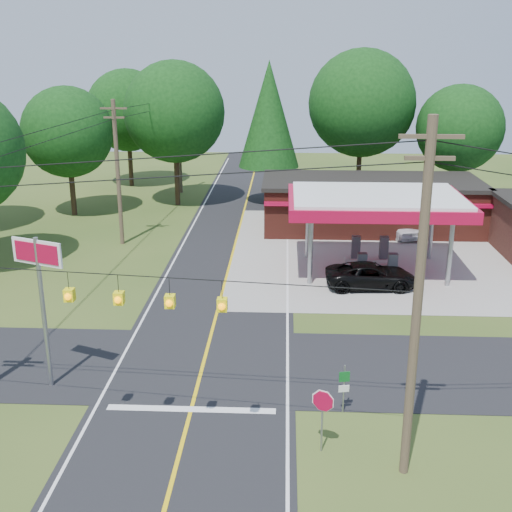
{
  "coord_description": "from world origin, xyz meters",
  "views": [
    {
      "loc": [
        3.49,
        -25.02,
        13.23
      ],
      "look_at": [
        2.0,
        7.0,
        2.8
      ],
      "focal_mm": 45.0,
      "sensor_mm": 36.0,
      "label": 1
    }
  ],
  "objects_px": {
    "octagonal_stop_sign": "(323,406)",
    "gas_canopy": "(376,204)",
    "big_stop_sign": "(40,279)",
    "suv_car": "(371,276)",
    "sedan_car": "(400,225)"
  },
  "relations": [
    {
      "from": "gas_canopy",
      "to": "suv_car",
      "type": "distance_m",
      "value": 4.67
    },
    {
      "from": "gas_canopy",
      "to": "octagonal_stop_sign",
      "type": "relative_size",
      "value": 4.47
    },
    {
      "from": "gas_canopy",
      "to": "sedan_car",
      "type": "relative_size",
      "value": 2.31
    },
    {
      "from": "big_stop_sign",
      "to": "octagonal_stop_sign",
      "type": "xyz_separation_m",
      "value": [
        10.86,
        -4.0,
        -2.9
      ]
    },
    {
      "from": "gas_canopy",
      "to": "suv_car",
      "type": "bearing_deg",
      "value": -99.46
    },
    {
      "from": "suv_car",
      "to": "octagonal_stop_sign",
      "type": "height_order",
      "value": "octagonal_stop_sign"
    },
    {
      "from": "sedan_car",
      "to": "big_stop_sign",
      "type": "bearing_deg",
      "value": -142.29
    },
    {
      "from": "sedan_car",
      "to": "big_stop_sign",
      "type": "distance_m",
      "value": 29.48
    },
    {
      "from": "big_stop_sign",
      "to": "octagonal_stop_sign",
      "type": "bearing_deg",
      "value": -20.23
    },
    {
      "from": "gas_canopy",
      "to": "sedan_car",
      "type": "xyz_separation_m",
      "value": [
        3.0,
        8.0,
        -3.48
      ]
    },
    {
      "from": "octagonal_stop_sign",
      "to": "gas_canopy",
      "type": "bearing_deg",
      "value": 77.7
    },
    {
      "from": "gas_canopy",
      "to": "big_stop_sign",
      "type": "height_order",
      "value": "big_stop_sign"
    },
    {
      "from": "big_stop_sign",
      "to": "suv_car",
      "type": "bearing_deg",
      "value": 39.61
    },
    {
      "from": "gas_canopy",
      "to": "suv_car",
      "type": "height_order",
      "value": "gas_canopy"
    },
    {
      "from": "suv_car",
      "to": "sedan_car",
      "type": "relative_size",
      "value": 1.13
    }
  ]
}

